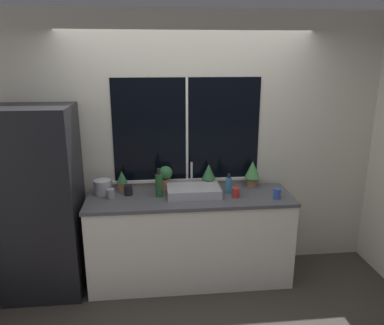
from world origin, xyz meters
The scene contains 18 objects.
ground_plane centered at (0.00, 0.00, 0.00)m, with size 14.00×14.00×0.00m, color #38332D.
wall_back centered at (0.00, 0.66, 1.35)m, with size 8.00×0.09×2.70m.
wall_left centered at (-2.06, 1.50, 1.35)m, with size 0.06×7.00×2.70m.
wall_right centered at (2.06, 1.50, 1.35)m, with size 0.06×7.00×2.70m.
counter centered at (0.00, 0.29, 0.46)m, with size 2.04×0.61×0.92m.
refrigerator centered at (-1.42, 0.27, 0.92)m, with size 0.71×0.63×1.83m.
sink centered at (0.04, 0.33, 0.96)m, with size 0.52×0.37×0.29m.
potted_plant_far_left centered at (-0.68, 0.52, 1.03)m, with size 0.11×0.11×0.22m.
potted_plant_center_left centered at (-0.23, 0.52, 1.07)m, with size 0.14×0.14×0.25m.
potted_plant_center_right centered at (0.22, 0.52, 1.06)m, with size 0.14×0.14×0.26m.
potted_plant_far_right centered at (0.68, 0.52, 1.08)m, with size 0.16×0.16×0.28m.
soap_bottle centered at (0.40, 0.35, 1.00)m, with size 0.06×0.06×0.20m.
bottle_tall centered at (-0.30, 0.34, 1.04)m, with size 0.07×0.07×0.29m.
mug_red centered at (0.44, 0.24, 0.97)m, with size 0.07×0.07×0.09m.
mug_blue centered at (0.83, 0.15, 0.97)m, with size 0.07×0.07×0.10m.
mug_black centered at (-0.61, 0.40, 0.97)m, with size 0.08×0.08×0.10m.
mug_grey centered at (-0.78, 0.32, 0.97)m, with size 0.08×0.08×0.10m.
kettle centered at (-0.87, 0.46, 1.00)m, with size 0.17×0.17×0.16m.
Camera 1 is at (-0.34, -3.15, 2.26)m, focal length 35.00 mm.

